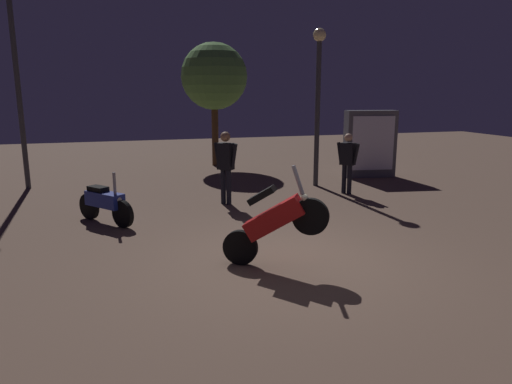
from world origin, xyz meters
TOP-DOWN VIEW (x-y plane):
  - ground_plane at (0.00, 0.00)m, footprint 40.00×40.00m
  - motorcycle_red_foreground at (-0.33, -0.18)m, footprint 1.47×0.94m
  - motorcycle_blue_parked_left at (-2.88, 3.19)m, footprint 1.10×1.37m
  - person_rider_beside at (-0.10, 4.13)m, footprint 0.52×0.55m
  - person_bystander_far at (3.26, 4.37)m, footprint 0.45×0.59m
  - streetlamp_near at (-5.04, 7.57)m, footprint 0.36×0.36m
  - streetlamp_far at (2.92, 5.63)m, footprint 0.36×0.36m
  - tree_left_bg at (0.89, 10.17)m, footprint 2.36×2.36m
  - kiosk_billboard at (5.13, 6.49)m, footprint 1.66×0.76m

SIDE VIEW (x-z plane):
  - ground_plane at x=0.00m, z-range 0.00..0.00m
  - motorcycle_blue_parked_left at x=-2.88m, z-range -0.12..0.99m
  - motorcycle_red_foreground at x=-0.33m, z-range -0.07..1.56m
  - person_bystander_far at x=3.26m, z-range 0.15..1.76m
  - kiosk_billboard at x=5.13m, z-range 0.00..2.10m
  - person_rider_beside at x=-0.10m, z-range 0.18..1.93m
  - streetlamp_far at x=2.92m, z-range 0.64..5.01m
  - tree_left_bg at x=0.89m, z-range 0.99..5.37m
  - streetlamp_near at x=-5.04m, z-range 0.71..6.38m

